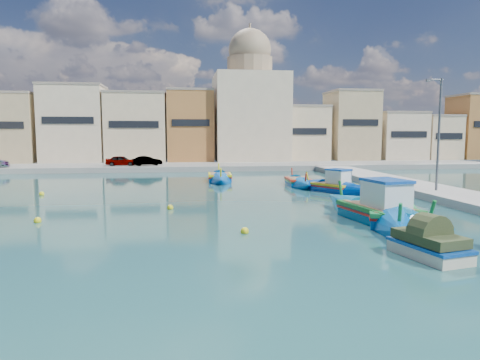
{
  "coord_description": "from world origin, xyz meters",
  "views": [
    {
      "loc": [
        0.37,
        -20.82,
        4.32
      ],
      "look_at": [
        4.0,
        6.0,
        1.4
      ],
      "focal_mm": 32.0,
      "sensor_mm": 36.0,
      "label": 1
    }
  ],
  "objects_px": {
    "luzzu_cyan_mid": "(298,183)",
    "tender_near": "(429,246)",
    "church_block": "(250,105)",
    "quay_street_lamp": "(438,134)",
    "luzzu_blue_cabin": "(334,187)",
    "luzzu_blue_south": "(393,218)",
    "luzzu_green": "(220,178)",
    "luzzu_turquoise_cabin": "(379,213)"
  },
  "relations": [
    {
      "from": "luzzu_cyan_mid",
      "to": "tender_near",
      "type": "relative_size",
      "value": 2.53
    },
    {
      "from": "church_block",
      "to": "tender_near",
      "type": "bearing_deg",
      "value": -91.35
    },
    {
      "from": "luzzu_cyan_mid",
      "to": "quay_street_lamp",
      "type": "bearing_deg",
      "value": -47.03
    },
    {
      "from": "luzzu_blue_cabin",
      "to": "tender_near",
      "type": "height_order",
      "value": "luzzu_blue_cabin"
    },
    {
      "from": "tender_near",
      "to": "luzzu_blue_south",
      "type": "bearing_deg",
      "value": 74.51
    },
    {
      "from": "church_block",
      "to": "luzzu_blue_south",
      "type": "relative_size",
      "value": 2.01
    },
    {
      "from": "luzzu_cyan_mid",
      "to": "luzzu_green",
      "type": "bearing_deg",
      "value": 146.28
    },
    {
      "from": "luzzu_blue_south",
      "to": "tender_near",
      "type": "distance_m",
      "value": 5.86
    },
    {
      "from": "luzzu_blue_cabin",
      "to": "tender_near",
      "type": "distance_m",
      "value": 17.33
    },
    {
      "from": "church_block",
      "to": "quay_street_lamp",
      "type": "relative_size",
      "value": 2.39
    },
    {
      "from": "luzzu_turquoise_cabin",
      "to": "tender_near",
      "type": "bearing_deg",
      "value": -100.33
    },
    {
      "from": "church_block",
      "to": "tender_near",
      "type": "distance_m",
      "value": 47.92
    },
    {
      "from": "luzzu_blue_south",
      "to": "luzzu_blue_cabin",
      "type": "bearing_deg",
      "value": 83.88
    },
    {
      "from": "quay_street_lamp",
      "to": "luzzu_cyan_mid",
      "type": "height_order",
      "value": "quay_street_lamp"
    },
    {
      "from": "quay_street_lamp",
      "to": "luzzu_turquoise_cabin",
      "type": "bearing_deg",
      "value": -136.72
    },
    {
      "from": "church_block",
      "to": "luzzu_turquoise_cabin",
      "type": "bearing_deg",
      "value": -89.96
    },
    {
      "from": "tender_near",
      "to": "church_block",
      "type": "bearing_deg",
      "value": 88.65
    },
    {
      "from": "church_block",
      "to": "quay_street_lamp",
      "type": "height_order",
      "value": "church_block"
    },
    {
      "from": "luzzu_turquoise_cabin",
      "to": "luzzu_green",
      "type": "relative_size",
      "value": 1.33
    },
    {
      "from": "luzzu_green",
      "to": "tender_near",
      "type": "xyz_separation_m",
      "value": [
        5.12,
        -25.37,
        0.15
      ]
    },
    {
      "from": "luzzu_green",
      "to": "tender_near",
      "type": "distance_m",
      "value": 25.89
    },
    {
      "from": "church_block",
      "to": "luzzu_turquoise_cabin",
      "type": "xyz_separation_m",
      "value": [
        0.03,
        -40.99,
        -8.01
      ]
    },
    {
      "from": "luzzu_green",
      "to": "tender_near",
      "type": "bearing_deg",
      "value": -78.58
    },
    {
      "from": "luzzu_cyan_mid",
      "to": "luzzu_green",
      "type": "height_order",
      "value": "luzzu_green"
    },
    {
      "from": "church_block",
      "to": "luzzu_turquoise_cabin",
      "type": "distance_m",
      "value": 41.76
    },
    {
      "from": "quay_street_lamp",
      "to": "luzzu_green",
      "type": "distance_m",
      "value": 18.74
    },
    {
      "from": "luzzu_blue_cabin",
      "to": "church_block",
      "type": "bearing_deg",
      "value": 93.2
    },
    {
      "from": "luzzu_turquoise_cabin",
      "to": "luzzu_blue_south",
      "type": "xyz_separation_m",
      "value": [
        0.43,
        -0.6,
        -0.12
      ]
    },
    {
      "from": "luzzu_cyan_mid",
      "to": "luzzu_blue_south",
      "type": "bearing_deg",
      "value": -88.45
    },
    {
      "from": "luzzu_green",
      "to": "tender_near",
      "type": "relative_size",
      "value": 2.64
    },
    {
      "from": "luzzu_blue_south",
      "to": "tender_near",
      "type": "height_order",
      "value": "luzzu_blue_south"
    },
    {
      "from": "quay_street_lamp",
      "to": "luzzu_turquoise_cabin",
      "type": "xyz_separation_m",
      "value": [
        -7.42,
        -6.99,
        -3.94
      ]
    },
    {
      "from": "luzzu_turquoise_cabin",
      "to": "luzzu_cyan_mid",
      "type": "relative_size",
      "value": 1.38
    },
    {
      "from": "luzzu_blue_cabin",
      "to": "luzzu_cyan_mid",
      "type": "relative_size",
      "value": 0.96
    },
    {
      "from": "luzzu_turquoise_cabin",
      "to": "luzzu_blue_cabin",
      "type": "relative_size",
      "value": 1.44
    },
    {
      "from": "quay_street_lamp",
      "to": "luzzu_green",
      "type": "bearing_deg",
      "value": 138.41
    },
    {
      "from": "luzzu_cyan_mid",
      "to": "tender_near",
      "type": "xyz_separation_m",
      "value": [
        -1.15,
        -21.19,
        0.18
      ]
    },
    {
      "from": "church_block",
      "to": "quay_street_lamp",
      "type": "bearing_deg",
      "value": -77.65
    },
    {
      "from": "luzzu_green",
      "to": "quay_street_lamp",
      "type": "bearing_deg",
      "value": -41.59
    },
    {
      "from": "luzzu_blue_cabin",
      "to": "tender_near",
      "type": "xyz_separation_m",
      "value": [
        -2.79,
        -17.11,
        0.1
      ]
    },
    {
      "from": "tender_near",
      "to": "quay_street_lamp",
      "type": "bearing_deg",
      "value": 57.12
    },
    {
      "from": "luzzu_turquoise_cabin",
      "to": "luzzu_green",
      "type": "bearing_deg",
      "value": 108.13
    }
  ]
}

